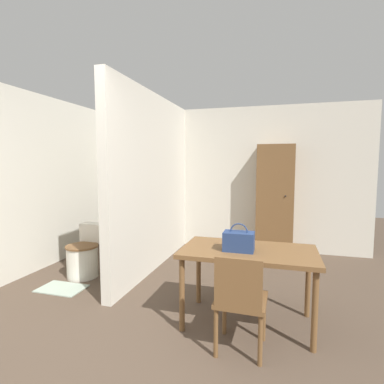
# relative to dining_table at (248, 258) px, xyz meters

# --- Properties ---
(wall_back) EXTENTS (5.26, 0.12, 2.50)m
(wall_back) POSITION_rel_dining_table_xyz_m (-0.88, 2.60, 0.61)
(wall_back) COLOR beige
(wall_back) RESTS_ON ground_plane
(wall_left) EXTENTS (0.12, 4.87, 2.50)m
(wall_left) POSITION_rel_dining_table_xyz_m (-3.07, 0.61, 0.61)
(wall_left) COLOR beige
(wall_left) RESTS_ON ground_plane
(partition_wall) EXTENTS (0.12, 2.62, 2.50)m
(partition_wall) POSITION_rel_dining_table_xyz_m (-1.49, 1.23, 0.61)
(partition_wall) COLOR beige
(partition_wall) RESTS_ON ground_plane
(dining_table) EXTENTS (1.24, 0.71, 0.72)m
(dining_table) POSITION_rel_dining_table_xyz_m (0.00, 0.00, 0.00)
(dining_table) COLOR brown
(dining_table) RESTS_ON ground_plane
(wooden_chair) EXTENTS (0.41, 0.41, 0.82)m
(wooden_chair) POSITION_rel_dining_table_xyz_m (-0.01, -0.48, -0.19)
(wooden_chair) COLOR brown
(wooden_chair) RESTS_ON ground_plane
(toilet) EXTENTS (0.43, 0.57, 0.68)m
(toilet) POSITION_rel_dining_table_xyz_m (-2.25, 0.63, -0.36)
(toilet) COLOR silver
(toilet) RESTS_ON ground_plane
(handbag) EXTENTS (0.28, 0.17, 0.26)m
(handbag) POSITION_rel_dining_table_xyz_m (-0.08, -0.07, 0.17)
(handbag) COLOR navy
(handbag) RESTS_ON dining_table
(wooden_cabinet) EXTENTS (0.60, 0.36, 1.83)m
(wooden_cabinet) POSITION_rel_dining_table_xyz_m (0.20, 2.36, 0.27)
(wooden_cabinet) COLOR brown
(wooden_cabinet) RESTS_ON ground_plane
(bath_mat) EXTENTS (0.55, 0.36, 0.01)m
(bath_mat) POSITION_rel_dining_table_xyz_m (-2.25, 0.16, -0.64)
(bath_mat) COLOR #99A899
(bath_mat) RESTS_ON ground_plane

